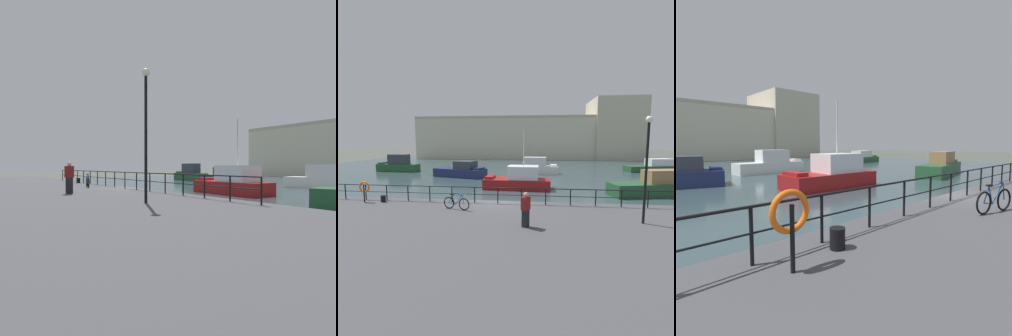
{
  "view_description": "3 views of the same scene",
  "coord_description": "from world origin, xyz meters",
  "views": [
    {
      "loc": [
        18.06,
        -10.07,
        2.31
      ],
      "look_at": [
        -2.35,
        4.53,
        2.17
      ],
      "focal_mm": 32.18,
      "sensor_mm": 36.0,
      "label": 1
    },
    {
      "loc": [
        2.52,
        -16.86,
        5.01
      ],
      "look_at": [
        -0.14,
        5.94,
        2.47
      ],
      "focal_mm": 26.98,
      "sensor_mm": 36.0,
      "label": 2
    },
    {
      "loc": [
        -11.07,
        -5.05,
        2.97
      ],
      "look_at": [
        -1.81,
        4.82,
        1.79
      ],
      "focal_mm": 27.62,
      "sensor_mm": 36.0,
      "label": 3
    }
  ],
  "objects": [
    {
      "name": "ground_plane",
      "position": [
        0.0,
        0.0,
        0.0
      ],
      "size": [
        240.0,
        240.0,
        0.0
      ],
      "primitive_type": "plane",
      "color": "#4C5147"
    },
    {
      "name": "water_basin",
      "position": [
        0.0,
        30.2,
        0.01
      ],
      "size": [
        80.0,
        60.0,
        0.01
      ],
      "primitive_type": "cube",
      "color": "#33474C",
      "rests_on": "ground_plane"
    },
    {
      "name": "quay_promenade",
      "position": [
        0.0,
        -6.5,
        0.43
      ],
      "size": [
        56.0,
        13.0,
        0.86
      ],
      "primitive_type": "cube",
      "color": "#47474C",
      "rests_on": "ground_plane"
    },
    {
      "name": "harbor_building",
      "position": [
        5.86,
        54.51,
        5.91
      ],
      "size": [
        58.73,
        15.01,
        15.63
      ],
      "color": "beige",
      "rests_on": "ground_plane"
    },
    {
      "name": "moored_white_yacht",
      "position": [
        14.12,
        7.28,
        0.89
      ],
      "size": [
        9.67,
        4.39,
        2.34
      ],
      "rotation": [
        0.0,
        0.0,
        0.24
      ],
      "color": "#23512D",
      "rests_on": "water_basin"
    },
    {
      "name": "moored_cabin_cruiser",
      "position": [
        2.27,
        20.79,
        0.95
      ],
      "size": [
        7.42,
        2.39,
        2.49
      ],
      "rotation": [
        0.0,
        0.0,
        0.02
      ],
      "color": "white",
      "rests_on": "water_basin"
    },
    {
      "name": "moored_red_daysailer",
      "position": [
        0.85,
        8.92,
        0.93
      ],
      "size": [
        6.86,
        2.98,
        6.16
      ],
      "rotation": [
        0.0,
        0.0,
        3.11
      ],
      "color": "maroon",
      "rests_on": "water_basin"
    },
    {
      "name": "moored_blue_motorboat",
      "position": [
        -7.5,
        16.46,
        0.82
      ],
      "size": [
        7.5,
        4.57,
        2.2
      ],
      "rotation": [
        0.0,
        0.0,
        -0.28
      ],
      "color": "navy",
      "rests_on": "water_basin"
    },
    {
      "name": "moored_small_launch",
      "position": [
        21.89,
        25.81,
        0.77
      ],
      "size": [
        9.93,
        4.3,
        2.05
      ],
      "rotation": [
        0.0,
        0.0,
        0.21
      ],
      "color": "#23512D",
      "rests_on": "water_basin"
    },
    {
      "name": "moored_green_narrowboat",
      "position": [
        -19.32,
        21.12,
        1.04
      ],
      "size": [
        6.66,
        2.36,
        2.74
      ],
      "rotation": [
        0.0,
        0.0,
        3.09
      ],
      "color": "#23512D",
      "rests_on": "water_basin"
    },
    {
      "name": "quay_railing",
      "position": [
        -1.46,
        -0.75,
        1.6
      ],
      "size": [
        24.99,
        0.07,
        1.08
      ],
      "color": "black",
      "rests_on": "quay_promenade"
    },
    {
      "name": "parked_bicycle",
      "position": [
        -2.17,
        -2.46,
        1.25
      ],
      "size": [
        1.73,
        0.51,
        0.98
      ],
      "rotation": [
        0.0,
        0.0,
        -0.26
      ],
      "color": "black",
      "rests_on": "quay_promenade"
    },
    {
      "name": "mooring_bollard",
      "position": [
        -7.66,
        -1.23,
        1.08
      ],
      "size": [
        0.32,
        0.32,
        0.44
      ],
      "primitive_type": "cylinder",
      "color": "black",
      "rests_on": "quay_promenade"
    },
    {
      "name": "life_ring_stand",
      "position": [
        -8.86,
        -1.41,
        1.83
      ],
      "size": [
        0.75,
        0.16,
        1.4
      ],
      "color": "black",
      "rests_on": "quay_promenade"
    },
    {
      "name": "quay_lamp_post",
      "position": [
        7.92,
        -3.89,
        4.19
      ],
      "size": [
        0.32,
        0.32,
        5.31
      ],
      "color": "black",
      "rests_on": "quay_promenade"
    },
    {
      "name": "standing_person",
      "position": [
        2.09,
        -5.06,
        1.72
      ],
      "size": [
        0.46,
        0.52,
        1.69
      ],
      "rotation": [
        0.0,
        0.0,
        2.62
      ],
      "color": "black",
      "rests_on": "quay_promenade"
    }
  ]
}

